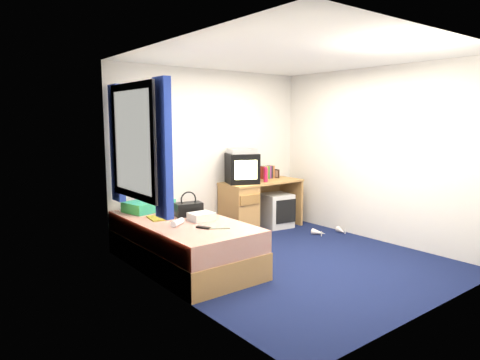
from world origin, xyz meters
TOP-DOWN VIEW (x-y plane):
  - ground at (0.00, 0.00)m, footprint 3.40×3.40m
  - room_shell at (0.00, 0.00)m, footprint 3.40×3.40m
  - bed at (-1.10, 0.70)m, footprint 1.01×2.00m
  - pillow at (-1.17, 1.41)m, footprint 0.65×0.49m
  - desk at (0.45, 1.44)m, footprint 1.30×0.55m
  - storage_cube at (0.99, 1.36)m, footprint 0.48×0.48m
  - crt_tv at (0.35, 1.44)m, footprint 0.57×0.55m
  - vcr at (0.36, 1.44)m, footprint 0.46×0.39m
  - book_row at (0.98, 1.60)m, footprint 0.24×0.13m
  - picture_frame at (1.15, 1.54)m, footprint 0.03×0.12m
  - pink_water_bottle at (0.71, 1.31)m, footprint 0.08×0.08m
  - aerosol_can at (0.62, 1.48)m, footprint 0.06×0.06m
  - handbag at (-0.93, 0.84)m, footprint 0.35×0.24m
  - towel at (-0.94, 0.55)m, footprint 0.27×0.23m
  - magazine at (-1.28, 0.93)m, footprint 0.25×0.31m
  - water_bottle at (-1.27, 0.50)m, footprint 0.21×0.17m
  - colour_swatch_fan at (-0.99, 0.12)m, footprint 0.22×0.16m
  - remote_control at (-1.12, 0.22)m, footprint 0.11×0.17m
  - window_assembly at (-1.55, 0.90)m, footprint 0.11×1.42m
  - white_heels at (1.31, 0.54)m, footprint 0.49×0.37m

SIDE VIEW (x-z plane):
  - ground at x=0.00m, z-range 0.00..0.00m
  - white_heels at x=1.31m, z-range -0.01..0.09m
  - storage_cube at x=0.99m, z-range 0.00..0.53m
  - bed at x=-1.10m, z-range 0.00..0.54m
  - desk at x=0.45m, z-range 0.03..0.78m
  - colour_swatch_fan at x=-0.99m, z-range 0.54..0.55m
  - magazine at x=-1.28m, z-range 0.54..0.55m
  - remote_control at x=-1.12m, z-range 0.54..0.56m
  - water_bottle at x=-1.27m, z-range 0.54..0.61m
  - towel at x=-0.94m, z-range 0.54..0.63m
  - pillow at x=-1.17m, z-range 0.54..0.67m
  - handbag at x=-0.93m, z-range 0.48..0.78m
  - picture_frame at x=1.15m, z-range 0.75..0.89m
  - aerosol_can at x=0.62m, z-range 0.75..0.91m
  - book_row at x=0.98m, z-range 0.75..0.95m
  - pink_water_bottle at x=0.71m, z-range 0.75..0.95m
  - crt_tv at x=0.35m, z-range 0.75..1.19m
  - vcr at x=0.36m, z-range 1.19..1.27m
  - window_assembly at x=-1.55m, z-range 0.72..2.12m
  - room_shell at x=0.00m, z-range -0.25..3.15m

